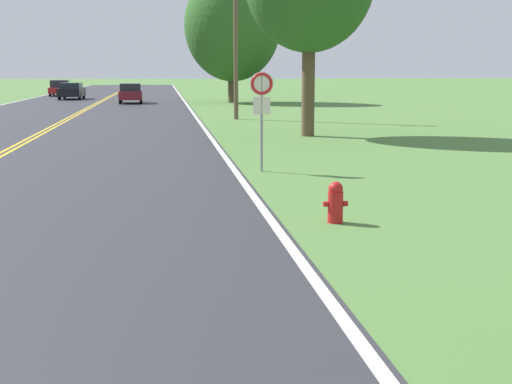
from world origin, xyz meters
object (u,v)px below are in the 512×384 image
fire_hydrant (335,202)px  traffic_sign (262,97)px  tree_left_verge (232,26)px  car_maroon_suv_approaching (131,93)px  car_black_sedan_mid_near (72,91)px  car_red_sedan_mid_far (60,88)px

fire_hydrant → traffic_sign: bearing=93.6°
tree_left_verge → traffic_sign: bearing=-94.6°
car_maroon_suv_approaching → car_black_sedan_mid_near: bearing=-148.1°
traffic_sign → car_black_sedan_mid_near: 47.50m
traffic_sign → car_maroon_suv_approaching: (-4.87, 38.12, -1.08)m
traffic_sign → tree_left_verge: size_ratio=0.25×
car_red_sedan_mid_far → fire_hydrant: bearing=-170.4°
traffic_sign → fire_hydrant: bearing=-86.4°
tree_left_verge → car_maroon_suv_approaching: tree_left_verge is taller
fire_hydrant → car_red_sedan_mid_far: car_red_sedan_mid_far is taller
tree_left_verge → car_maroon_suv_approaching: (-7.94, -0.37, -5.12)m
car_red_sedan_mid_far → car_maroon_suv_approaching: bearing=-158.1°
car_maroon_suv_approaching → car_red_sedan_mid_far: bearing=-157.4°
car_black_sedan_mid_near → fire_hydrant: bearing=-167.3°
car_red_sedan_mid_far → traffic_sign: bearing=-169.5°
tree_left_verge → car_red_sedan_mid_far: bearing=133.3°
fire_hydrant → car_black_sedan_mid_near: (-10.69, 52.65, 0.39)m
car_maroon_suv_approaching → car_red_sedan_mid_far: size_ratio=0.82×
car_maroon_suv_approaching → traffic_sign: bearing=5.8°
tree_left_verge → car_red_sedan_mid_far: 23.14m
fire_hydrant → car_maroon_suv_approaching: size_ratio=0.18×
fire_hydrant → tree_left_verge: tree_left_verge is taller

